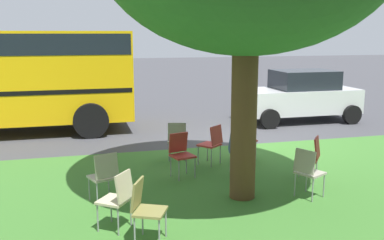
{
  "coord_description": "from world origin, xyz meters",
  "views": [
    {
      "loc": [
        4.28,
        10.5,
        2.82
      ],
      "look_at": [
        1.83,
        1.06,
        0.89
      ],
      "focal_mm": 41.19,
      "sensor_mm": 36.0,
      "label": 1
    }
  ],
  "objects_px": {
    "chair_3": "(145,206)",
    "chair_6": "(311,155)",
    "chair_7": "(181,151)",
    "chair_8": "(308,169)",
    "chair_4": "(118,196)",
    "chair_1": "(104,174)",
    "chair_2": "(238,150)",
    "parked_car": "(300,96)",
    "chair_0": "(177,138)",
    "chair_9": "(212,142)",
    "chair_5": "(243,137)"
  },
  "relations": [
    {
      "from": "chair_3",
      "to": "chair_6",
      "type": "height_order",
      "value": "same"
    },
    {
      "from": "chair_7",
      "to": "chair_8",
      "type": "xyz_separation_m",
      "value": [
        -1.85,
        1.69,
        0.0
      ]
    },
    {
      "from": "chair_6",
      "to": "chair_8",
      "type": "distance_m",
      "value": 0.93
    },
    {
      "from": "chair_4",
      "to": "chair_3",
      "type": "bearing_deg",
      "value": 124.59
    },
    {
      "from": "chair_3",
      "to": "chair_8",
      "type": "distance_m",
      "value": 3.1
    },
    {
      "from": "chair_1",
      "to": "chair_2",
      "type": "height_order",
      "value": "same"
    },
    {
      "from": "chair_2",
      "to": "parked_car",
      "type": "distance_m",
      "value": 6.17
    },
    {
      "from": "chair_1",
      "to": "chair_2",
      "type": "xyz_separation_m",
      "value": [
        -2.68,
        -0.86,
        0.0
      ]
    },
    {
      "from": "chair_1",
      "to": "chair_4",
      "type": "bearing_deg",
      "value": 96.9
    },
    {
      "from": "chair_7",
      "to": "parked_car",
      "type": "bearing_deg",
      "value": -137.83
    },
    {
      "from": "chair_1",
      "to": "chair_7",
      "type": "height_order",
      "value": "same"
    },
    {
      "from": "chair_0",
      "to": "parked_car",
      "type": "xyz_separation_m",
      "value": [
        -4.86,
        -3.42,
        0.32
      ]
    },
    {
      "from": "chair_2",
      "to": "chair_3",
      "type": "relative_size",
      "value": 1.0
    },
    {
      "from": "chair_9",
      "to": "chair_3",
      "type": "bearing_deg",
      "value": 58.76
    },
    {
      "from": "chair_0",
      "to": "chair_6",
      "type": "xyz_separation_m",
      "value": [
        -2.17,
        2.05,
        0.0
      ]
    },
    {
      "from": "chair_3",
      "to": "chair_4",
      "type": "bearing_deg",
      "value": -55.41
    },
    {
      "from": "chair_4",
      "to": "chair_7",
      "type": "relative_size",
      "value": 1.0
    },
    {
      "from": "chair_8",
      "to": "parked_car",
      "type": "xyz_separation_m",
      "value": [
        -3.19,
        -6.25,
        0.32
      ]
    },
    {
      "from": "chair_3",
      "to": "chair_5",
      "type": "distance_m",
      "value": 4.43
    },
    {
      "from": "chair_2",
      "to": "chair_3",
      "type": "height_order",
      "value": "same"
    },
    {
      "from": "chair_4",
      "to": "chair_5",
      "type": "xyz_separation_m",
      "value": [
        -3.07,
        -3.01,
        0.0
      ]
    },
    {
      "from": "chair_4",
      "to": "chair_8",
      "type": "height_order",
      "value": "same"
    },
    {
      "from": "chair_3",
      "to": "chair_9",
      "type": "relative_size",
      "value": 1.0
    },
    {
      "from": "chair_7",
      "to": "chair_3",
      "type": "bearing_deg",
      "value": 66.92
    },
    {
      "from": "chair_5",
      "to": "chair_7",
      "type": "relative_size",
      "value": 1.0
    },
    {
      "from": "chair_2",
      "to": "chair_5",
      "type": "xyz_separation_m",
      "value": [
        -0.52,
        -1.07,
        0.0
      ]
    },
    {
      "from": "chair_7",
      "to": "parked_car",
      "type": "relative_size",
      "value": 0.24
    },
    {
      "from": "chair_8",
      "to": "chair_9",
      "type": "bearing_deg",
      "value": -66.09
    },
    {
      "from": "chair_0",
      "to": "chair_2",
      "type": "relative_size",
      "value": 1.0
    },
    {
      "from": "chair_0",
      "to": "chair_3",
      "type": "xyz_separation_m",
      "value": [
        1.29,
        3.75,
        0.0
      ]
    },
    {
      "from": "chair_8",
      "to": "parked_car",
      "type": "relative_size",
      "value": 0.24
    },
    {
      "from": "chair_7",
      "to": "chair_9",
      "type": "distance_m",
      "value": 1.03
    },
    {
      "from": "chair_6",
      "to": "chair_9",
      "type": "distance_m",
      "value": 2.14
    },
    {
      "from": "chair_6",
      "to": "chair_7",
      "type": "height_order",
      "value": "same"
    },
    {
      "from": "chair_1",
      "to": "parked_car",
      "type": "bearing_deg",
      "value": -139.59
    },
    {
      "from": "chair_5",
      "to": "chair_6",
      "type": "distance_m",
      "value": 1.92
    },
    {
      "from": "chair_5",
      "to": "chair_9",
      "type": "xyz_separation_m",
      "value": [
        0.8,
        0.27,
        0.0
      ]
    },
    {
      "from": "chair_8",
      "to": "chair_9",
      "type": "height_order",
      "value": "same"
    },
    {
      "from": "chair_0",
      "to": "chair_2",
      "type": "xyz_separation_m",
      "value": [
        -0.94,
        1.34,
        0.0
      ]
    },
    {
      "from": "chair_5",
      "to": "chair_6",
      "type": "height_order",
      "value": "same"
    },
    {
      "from": "chair_1",
      "to": "chair_5",
      "type": "height_order",
      "value": "same"
    },
    {
      "from": "chair_0",
      "to": "chair_5",
      "type": "distance_m",
      "value": 1.48
    },
    {
      "from": "chair_1",
      "to": "chair_8",
      "type": "bearing_deg",
      "value": 169.43
    },
    {
      "from": "chair_2",
      "to": "chair_5",
      "type": "distance_m",
      "value": 1.19
    },
    {
      "from": "chair_4",
      "to": "parked_car",
      "type": "distance_m",
      "value": 9.32
    },
    {
      "from": "chair_4",
      "to": "parked_car",
      "type": "bearing_deg",
      "value": -133.96
    },
    {
      "from": "chair_3",
      "to": "chair_6",
      "type": "distance_m",
      "value": 3.86
    },
    {
      "from": "chair_1",
      "to": "chair_3",
      "type": "xyz_separation_m",
      "value": [
        -0.45,
        1.55,
        0.0
      ]
    },
    {
      "from": "chair_7",
      "to": "chair_1",
      "type": "bearing_deg",
      "value": 34.05
    },
    {
      "from": "chair_7",
      "to": "chair_8",
      "type": "distance_m",
      "value": 2.51
    }
  ]
}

